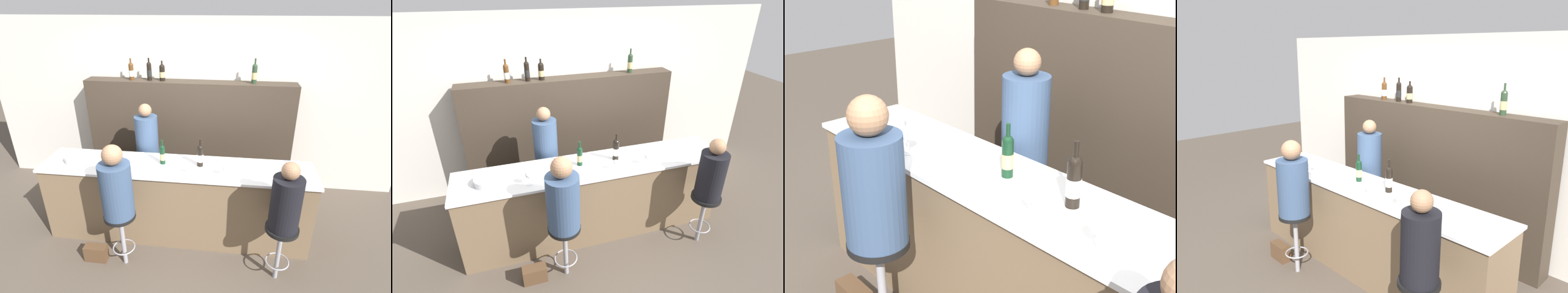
% 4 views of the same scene
% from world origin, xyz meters
% --- Properties ---
extents(ground_plane, '(16.00, 16.00, 0.00)m').
position_xyz_m(ground_plane, '(0.00, 0.00, 0.00)').
color(ground_plane, '#4C4238').
extents(wall_back, '(6.40, 0.05, 2.60)m').
position_xyz_m(wall_back, '(0.00, 1.66, 1.30)').
color(wall_back, beige).
rests_on(wall_back, ground_plane).
extents(bar_counter, '(3.24, 0.62, 1.00)m').
position_xyz_m(bar_counter, '(0.00, 0.29, 0.50)').
color(bar_counter, brown).
rests_on(bar_counter, ground_plane).
extents(back_bar_cabinet, '(3.04, 0.28, 1.75)m').
position_xyz_m(back_bar_cabinet, '(0.00, 1.44, 0.87)').
color(back_bar_cabinet, '#382D23').
rests_on(back_bar_cabinet, ground_plane).
extents(wine_bottle_counter_0, '(0.07, 0.07, 0.31)m').
position_xyz_m(wine_bottle_counter_0, '(-0.17, 0.34, 1.13)').
color(wine_bottle_counter_0, black).
rests_on(wine_bottle_counter_0, bar_counter).
extents(wine_bottle_counter_1, '(0.07, 0.07, 0.34)m').
position_xyz_m(wine_bottle_counter_1, '(0.28, 0.34, 1.14)').
color(wine_bottle_counter_1, black).
rests_on(wine_bottle_counter_1, bar_counter).
extents(wine_bottle_backbar_0, '(0.07, 0.07, 0.30)m').
position_xyz_m(wine_bottle_backbar_0, '(-0.84, 1.44, 1.87)').
color(wine_bottle_backbar_0, '#4C2D14').
rests_on(wine_bottle_backbar_0, back_bar_cabinet).
extents(wine_bottle_backbar_1, '(0.07, 0.07, 0.31)m').
position_xyz_m(wine_bottle_backbar_1, '(-0.57, 1.44, 1.88)').
color(wine_bottle_backbar_1, black).
rests_on(wine_bottle_backbar_1, back_bar_cabinet).
extents(wine_bottle_backbar_2, '(0.08, 0.08, 0.28)m').
position_xyz_m(wine_bottle_backbar_2, '(-0.38, 1.44, 1.86)').
color(wine_bottle_backbar_2, black).
rests_on(wine_bottle_backbar_2, back_bar_cabinet).
extents(wine_bottle_backbar_3, '(0.07, 0.07, 0.34)m').
position_xyz_m(wine_bottle_backbar_3, '(0.90, 1.44, 1.88)').
color(wine_bottle_backbar_3, '#233823').
rests_on(wine_bottle_backbar_3, back_bar_cabinet).
extents(wine_glass_0, '(0.08, 0.08, 0.16)m').
position_xyz_m(wine_glass_0, '(-0.79, 0.12, 1.12)').
color(wine_glass_0, silver).
rests_on(wine_glass_0, bar_counter).
extents(wine_glass_1, '(0.07, 0.07, 0.13)m').
position_xyz_m(wine_glass_1, '(0.20, 0.12, 1.09)').
color(wine_glass_1, silver).
rests_on(wine_glass_1, bar_counter).
extents(wine_glass_2, '(0.07, 0.07, 0.14)m').
position_xyz_m(wine_glass_2, '(0.59, 0.12, 1.11)').
color(wine_glass_2, silver).
rests_on(wine_glass_2, bar_counter).
extents(metal_bowl, '(0.25, 0.25, 0.08)m').
position_xyz_m(metal_bowl, '(-1.23, 0.25, 1.04)').
color(metal_bowl, '#B7B7BC').
rests_on(metal_bowl, bar_counter).
extents(bar_stool_left, '(0.34, 0.34, 0.70)m').
position_xyz_m(bar_stool_left, '(-0.52, -0.29, 0.54)').
color(bar_stool_left, gray).
rests_on(bar_stool_left, ground_plane).
extents(guest_seated_left, '(0.33, 0.33, 0.82)m').
position_xyz_m(guest_seated_left, '(-0.52, -0.29, 1.05)').
color(guest_seated_left, '#334766').
rests_on(guest_seated_left, bar_stool_left).
extents(bar_stool_right, '(0.34, 0.34, 0.70)m').
position_xyz_m(bar_stool_right, '(1.19, -0.29, 0.54)').
color(bar_stool_right, gray).
rests_on(bar_stool_right, ground_plane).
extents(guest_seated_right, '(0.30, 0.30, 0.75)m').
position_xyz_m(guest_seated_right, '(1.19, -0.29, 1.02)').
color(guest_seated_right, black).
rests_on(guest_seated_right, bar_stool_right).
extents(bartender, '(0.30, 0.30, 1.59)m').
position_xyz_m(bartender, '(-0.49, 0.81, 0.74)').
color(bartender, '#334766').
rests_on(bartender, ground_plane).
extents(handbag, '(0.26, 0.12, 0.20)m').
position_xyz_m(handbag, '(-0.87, -0.29, 0.10)').
color(handbag, '#513823').
rests_on(handbag, ground_plane).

